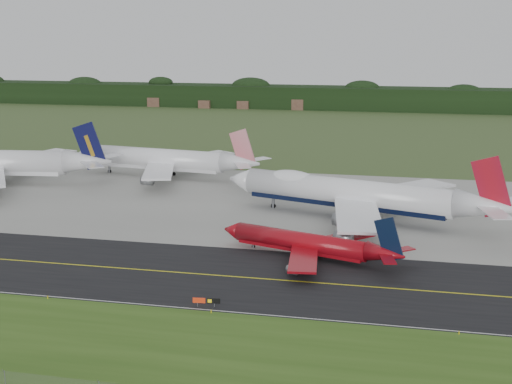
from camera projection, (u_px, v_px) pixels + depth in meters
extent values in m
plane|color=#3A5427|center=(246.00, 270.00, 126.33)|extent=(600.00, 600.00, 0.00)
cube|color=#2F5017|center=(185.00, 355.00, 92.99)|extent=(400.00, 30.00, 0.01)
cube|color=black|center=(241.00, 277.00, 122.52)|extent=(400.00, 32.00, 0.02)
cube|color=gray|center=(294.00, 204.00, 174.91)|extent=(400.00, 78.00, 0.01)
cube|color=yellow|center=(241.00, 277.00, 122.51)|extent=(400.00, 0.40, 0.00)
cube|color=silver|center=(217.00, 311.00, 107.75)|extent=(400.00, 0.25, 0.00)
cube|color=black|center=(362.00, 98.00, 386.98)|extent=(700.00, 24.00, 12.00)
cylinder|color=white|center=(346.00, 192.00, 160.13)|extent=(48.54, 20.72, 6.22)
cube|color=black|center=(346.00, 201.00, 160.58)|extent=(45.73, 18.50, 2.18)
cone|color=white|center=(241.00, 180.00, 173.59)|extent=(7.71, 7.77, 6.22)
cone|color=white|center=(487.00, 207.00, 144.92)|extent=(14.19, 9.83, 6.22)
ellipsoid|color=white|center=(292.00, 179.00, 166.45)|extent=(13.68, 8.87, 3.96)
cube|color=white|center=(358.00, 215.00, 144.53)|extent=(12.34, 28.61, 0.53)
cube|color=white|center=(402.00, 189.00, 167.91)|extent=(25.25, 26.37, 0.53)
cube|color=#B31424|center=(492.00, 187.00, 143.65)|extent=(8.67, 3.17, 12.88)
cylinder|color=gray|center=(341.00, 220.00, 147.27)|extent=(4.02, 3.51, 2.61)
cylinder|color=gray|center=(386.00, 195.00, 169.64)|extent=(4.02, 3.51, 2.61)
cylinder|color=gray|center=(343.00, 238.00, 134.36)|extent=(4.02, 3.51, 2.61)
cylinder|color=gray|center=(424.00, 188.00, 177.07)|extent=(4.02, 3.51, 2.61)
cylinder|color=black|center=(273.00, 206.00, 170.42)|extent=(1.22, 0.82, 1.12)
cylinder|color=slate|center=(356.00, 215.00, 156.20)|extent=(1.09, 1.09, 4.16)
cylinder|color=black|center=(356.00, 221.00, 156.53)|extent=(1.24, 0.87, 1.12)
cylinder|color=slate|center=(367.00, 208.00, 161.97)|extent=(1.09, 1.09, 4.16)
cylinder|color=black|center=(367.00, 215.00, 162.31)|extent=(1.24, 0.87, 1.12)
cylinder|color=maroon|center=(300.00, 241.00, 133.24)|extent=(26.51, 11.88, 3.62)
cube|color=maroon|center=(300.00, 247.00, 133.50)|extent=(24.96, 10.60, 1.27)
cone|color=maroon|center=(232.00, 230.00, 140.78)|extent=(4.31, 4.49, 3.62)
cone|color=maroon|center=(386.00, 254.00, 124.72)|extent=(7.84, 5.66, 3.62)
cube|color=maroon|center=(303.00, 259.00, 124.85)|extent=(6.50, 15.35, 0.41)
cube|color=maroon|center=(339.00, 238.00, 137.32)|extent=(13.74, 14.13, 0.41)
cube|color=black|center=(389.00, 239.00, 123.87)|extent=(5.51, 2.08, 8.23)
cylinder|color=gray|center=(293.00, 270.00, 122.22)|extent=(2.35, 2.07, 1.52)
cylinder|color=gray|center=(345.00, 239.00, 140.65)|extent=(2.35, 2.07, 1.52)
cylinder|color=black|center=(253.00, 247.00, 138.91)|extent=(0.71, 0.48, 0.65)
cylinder|color=slate|center=(305.00, 256.00, 130.95)|extent=(0.64, 0.64, 1.87)
cylinder|color=black|center=(305.00, 259.00, 131.08)|extent=(0.72, 0.51, 0.65)
cylinder|color=slate|center=(315.00, 251.00, 134.28)|extent=(0.64, 0.64, 1.87)
cylinder|color=black|center=(315.00, 254.00, 134.42)|extent=(0.72, 0.51, 0.65)
cone|color=white|center=(88.00, 162.00, 194.54)|extent=(13.70, 8.26, 6.59)
cube|color=white|center=(31.00, 157.00, 210.94)|extent=(17.16, 30.60, 0.58)
cube|color=#0D0F3B|center=(90.00, 146.00, 193.53)|extent=(9.21, 1.76, 13.29)
cylinder|color=gray|center=(18.00, 163.00, 211.03)|extent=(3.94, 3.22, 2.77)
cylinder|color=gray|center=(53.00, 156.00, 222.93)|extent=(3.94, 3.22, 2.77)
cylinder|color=black|center=(0.00, 179.00, 201.59)|extent=(1.25, 0.75, 1.19)
cylinder|color=white|center=(156.00, 158.00, 206.43)|extent=(42.32, 11.86, 5.82)
cube|color=silver|center=(156.00, 165.00, 206.84)|extent=(40.03, 10.12, 2.04)
cone|color=white|center=(87.00, 154.00, 214.61)|extent=(6.03, 6.52, 5.82)
cone|color=white|center=(241.00, 163.00, 197.14)|extent=(11.79, 7.37, 5.82)
cube|color=white|center=(159.00, 171.00, 193.15)|extent=(14.12, 25.17, 0.52)
cube|color=white|center=(197.00, 157.00, 215.05)|extent=(19.53, 24.21, 0.52)
cube|color=red|center=(243.00, 149.00, 196.08)|extent=(8.01, 1.63, 11.57)
cylinder|color=gray|center=(147.00, 181.00, 188.39)|extent=(3.50, 2.88, 2.45)
cylinder|color=gray|center=(204.00, 159.00, 220.75)|extent=(3.50, 2.88, 2.45)
cylinder|color=black|center=(110.00, 171.00, 213.03)|extent=(1.11, 0.62, 1.05)
cylinder|color=slate|center=(162.00, 173.00, 203.13)|extent=(0.92, 0.92, 3.67)
cylinder|color=black|center=(162.00, 178.00, 203.42)|extent=(1.11, 0.67, 1.05)
cylinder|color=slate|center=(172.00, 169.00, 208.97)|extent=(0.92, 0.92, 3.67)
cylinder|color=black|center=(172.00, 174.00, 209.26)|extent=(1.11, 0.67, 1.05)
cylinder|color=slate|center=(197.00, 305.00, 109.34)|extent=(0.11, 0.11, 0.62)
cylinder|color=slate|center=(214.00, 305.00, 109.09)|extent=(0.11, 0.11, 0.62)
cube|color=#99230B|center=(199.00, 300.00, 109.16)|extent=(1.95, 0.39, 0.79)
cube|color=black|center=(210.00, 301.00, 109.00)|extent=(0.90, 0.26, 0.79)
cube|color=black|center=(217.00, 301.00, 108.90)|extent=(1.07, 0.28, 0.79)
cylinder|color=yellow|center=(48.00, 297.00, 112.52)|extent=(0.16, 0.16, 0.50)
cylinder|color=yellow|center=(211.00, 311.00, 106.86)|extent=(0.16, 0.16, 0.50)
cylinder|color=yellow|center=(459.00, 333.00, 99.30)|extent=(0.16, 0.16, 0.50)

